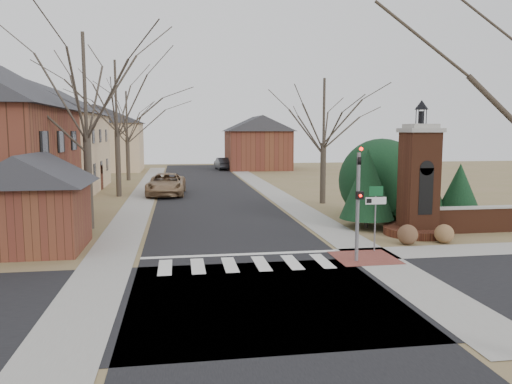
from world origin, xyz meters
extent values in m
plane|color=olive|center=(0.00, 0.00, 0.00)|extent=(120.00, 120.00, 0.00)
cube|color=black|center=(0.00, 22.00, 0.01)|extent=(8.00, 70.00, 0.01)
cube|color=black|center=(0.00, -3.00, 0.01)|extent=(120.00, 8.00, 0.01)
cube|color=silver|center=(0.00, 0.80, 0.01)|extent=(8.00, 2.20, 0.02)
cube|color=silver|center=(0.00, 2.30, 0.01)|extent=(8.00, 0.35, 0.02)
cube|color=gray|center=(5.20, 22.00, 0.01)|extent=(2.00, 60.00, 0.02)
cube|color=gray|center=(-5.20, 22.00, 0.01)|extent=(2.00, 60.00, 0.02)
cube|color=brown|center=(4.80, 1.00, 0.01)|extent=(2.40, 2.40, 0.02)
cylinder|color=slate|center=(4.30, 0.60, 2.10)|extent=(0.14, 0.14, 4.20)
imported|color=black|center=(4.30, 0.60, 4.05)|extent=(0.15, 0.18, 0.90)
sphere|color=#FF0C05|center=(4.30, 0.38, 4.35)|extent=(0.14, 0.14, 0.14)
cube|color=black|center=(4.30, 0.42, 2.60)|extent=(0.28, 0.16, 0.30)
sphere|color=#FF0C05|center=(4.30, 0.33, 2.60)|extent=(0.11, 0.11, 0.11)
cylinder|color=slate|center=(5.60, 2.00, 1.30)|extent=(0.06, 0.06, 2.60)
cube|color=silver|center=(5.60, 1.98, 2.15)|extent=(0.90, 0.03, 0.30)
cube|color=black|center=(5.30, 1.97, 2.15)|extent=(0.22, 0.02, 0.18)
cube|color=#104E26|center=(5.60, 1.98, 2.55)|extent=(0.60, 0.03, 0.40)
cylinder|color=#562B19|center=(9.00, 5.00, 0.18)|extent=(3.20, 3.20, 0.36)
cube|color=#562B19|center=(9.00, 5.00, 2.50)|extent=(1.50, 1.50, 5.00)
cube|color=black|center=(9.00, 4.28, 2.20)|extent=(0.70, 0.10, 2.20)
cube|color=gray|center=(9.00, 5.00, 5.05)|extent=(1.70, 1.70, 0.20)
cube|color=gray|center=(9.00, 5.00, 5.25)|extent=(1.30, 1.30, 0.20)
cylinder|color=black|center=(9.00, 5.00, 5.65)|extent=(0.20, 0.20, 0.60)
cone|color=black|center=(9.00, 5.00, 6.25)|extent=(0.64, 0.64, 0.45)
cube|color=#562B19|center=(13.50, 5.00, 0.60)|extent=(7.50, 0.40, 1.20)
cube|color=gray|center=(13.50, 5.00, 1.25)|extent=(7.50, 0.50, 0.10)
cube|color=beige|center=(-13.50, 27.00, 3.20)|extent=(9.00, 12.00, 6.40)
cube|color=beige|center=(-16.02, 24.60, 7.53)|extent=(0.75, 0.75, 3.50)
cube|color=brown|center=(-8.50, 4.50, 1.40)|extent=(4.00, 4.00, 2.80)
cube|color=beige|center=(-12.00, 48.00, 3.00)|extent=(10.00, 8.00, 6.00)
cube|color=beige|center=(-14.80, 46.40, 6.99)|extent=(0.75, 0.75, 3.08)
cube|color=brown|center=(8.00, 48.00, 2.50)|extent=(8.00, 8.00, 5.00)
cube|color=brown|center=(5.76, 46.40, 5.90)|extent=(0.75, 0.75, 2.80)
cylinder|color=#473D33|center=(7.20, 7.00, 0.25)|extent=(0.20, 0.20, 0.50)
cone|color=black|center=(7.20, 7.00, 2.30)|extent=(2.80, 2.80, 3.60)
cylinder|color=#473D33|center=(10.50, 8.20, 0.25)|extent=(0.20, 0.20, 0.50)
cone|color=black|center=(10.50, 8.20, 2.60)|extent=(3.40, 3.40, 4.20)
cylinder|color=#473D33|center=(12.50, 7.20, 0.25)|extent=(0.20, 0.20, 0.50)
cone|color=black|center=(12.50, 7.20, 1.90)|extent=(2.40, 2.40, 2.80)
sphere|color=black|center=(9.00, 9.50, 2.40)|extent=(4.80, 4.80, 4.80)
cylinder|color=#473D33|center=(-7.00, 9.00, 2.42)|extent=(0.40, 0.40, 4.83)
cylinder|color=#473D33|center=(-7.00, 22.00, 2.52)|extent=(0.40, 0.40, 5.04)
cylinder|color=#473D33|center=(-7.50, 35.00, 2.21)|extent=(0.40, 0.40, 4.41)
cylinder|color=#473D33|center=(7.50, 16.00, 2.10)|extent=(0.40, 0.40, 4.20)
imported|color=#90704E|center=(-3.40, 22.23, 0.86)|extent=(3.15, 6.30, 1.71)
imported|color=#2F3137|center=(3.38, 47.82, 0.79)|extent=(2.13, 4.95, 1.58)
sphere|color=brown|center=(7.56, 3.00, 0.45)|extent=(0.90, 0.90, 0.90)
sphere|color=brown|center=(9.30, 3.00, 0.43)|extent=(0.86, 0.86, 0.86)
camera|label=1|loc=(-2.46, -17.40, 5.00)|focal=35.00mm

